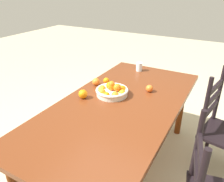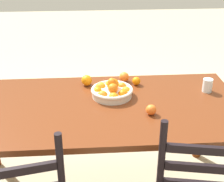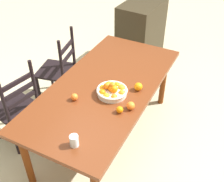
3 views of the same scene
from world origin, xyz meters
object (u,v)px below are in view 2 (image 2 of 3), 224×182
(orange_loose_3, at_px, (151,110))
(drinking_glass, at_px, (207,85))
(dining_table, at_px, (99,115))
(orange_loose_2, at_px, (124,77))
(fruit_bowl, at_px, (112,91))
(orange_loose_0, at_px, (87,80))
(orange_loose_1, at_px, (136,81))

(orange_loose_3, xyz_separation_m, drinking_glass, (-0.46, -0.30, 0.02))
(dining_table, bearing_deg, orange_loose_2, -119.65)
(orange_loose_2, bearing_deg, fruit_bowl, 65.59)
(orange_loose_0, relative_size, orange_loose_1, 1.28)
(fruit_bowl, height_order, orange_loose_2, fruit_bowl)
(orange_loose_3, bearing_deg, orange_loose_1, -85.74)
(fruit_bowl, height_order, orange_loose_3, fruit_bowl)
(fruit_bowl, xyz_separation_m, orange_loose_2, (-0.11, -0.24, -0.01))
(orange_loose_0, distance_m, orange_loose_2, 0.29)
(orange_loose_1, relative_size, drinking_glass, 0.64)
(orange_loose_0, distance_m, orange_loose_3, 0.61)
(orange_loose_1, distance_m, drinking_glass, 0.51)
(orange_loose_2, height_order, orange_loose_3, orange_loose_2)
(orange_loose_0, bearing_deg, orange_loose_3, 130.99)
(fruit_bowl, xyz_separation_m, orange_loose_3, (-0.23, 0.27, -0.01))
(dining_table, relative_size, orange_loose_3, 29.11)
(dining_table, distance_m, fruit_bowl, 0.20)
(orange_loose_1, xyz_separation_m, orange_loose_3, (-0.03, 0.44, 0.00))
(fruit_bowl, relative_size, drinking_glass, 3.03)
(orange_loose_0, height_order, orange_loose_1, orange_loose_0)
(fruit_bowl, bearing_deg, orange_loose_3, 130.17)
(orange_loose_2, distance_m, orange_loose_3, 0.52)
(fruit_bowl, height_order, drinking_glass, fruit_bowl)
(fruit_bowl, distance_m, orange_loose_1, 0.26)
(orange_loose_0, xyz_separation_m, drinking_glass, (-0.86, 0.17, 0.01))
(dining_table, height_order, orange_loose_0, orange_loose_0)
(fruit_bowl, bearing_deg, orange_loose_0, -47.91)
(orange_loose_1, height_order, orange_loose_3, orange_loose_3)
(dining_table, xyz_separation_m, orange_loose_0, (0.08, -0.32, 0.11))
(dining_table, xyz_separation_m, fruit_bowl, (-0.10, -0.13, 0.12))
(orange_loose_0, xyz_separation_m, orange_loose_3, (-0.40, 0.46, -0.01))
(orange_loose_1, relative_size, orange_loose_2, 0.83)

